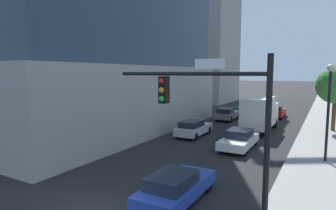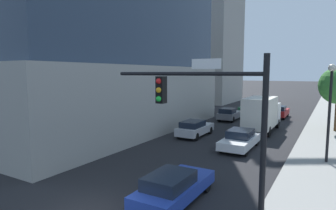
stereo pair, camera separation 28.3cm
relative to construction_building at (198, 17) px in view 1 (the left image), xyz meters
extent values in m
cube|color=gray|center=(23.08, -24.55, -16.08)|extent=(5.38, 120.00, 0.15)
cube|color=#9E9B93|center=(-1.38, -30.72, -13.09)|extent=(22.45, 25.20, 6.13)
cube|color=#9E9B93|center=(-0.04, 0.02, -1.40)|extent=(13.29, 12.42, 29.49)
cylinder|color=black|center=(20.79, -42.35, -13.00)|extent=(0.20, 0.20, 6.00)
cylinder|color=black|center=(17.84, -42.35, -10.65)|extent=(5.90, 0.14, 0.14)
cube|color=black|center=(16.87, -42.35, -11.28)|extent=(0.32, 0.36, 1.05)
sphere|color=red|center=(16.87, -42.54, -10.94)|extent=(0.22, 0.22, 0.22)
sphere|color=orange|center=(16.87, -42.54, -11.28)|extent=(0.22, 0.22, 0.22)
sphere|color=green|center=(16.87, -42.54, -11.62)|extent=(0.22, 0.22, 0.22)
cube|color=white|center=(18.73, -42.35, -10.30)|extent=(1.10, 0.04, 0.36)
cylinder|color=black|center=(22.53, -32.40, -13.25)|extent=(0.16, 0.16, 5.50)
sphere|color=silver|center=(22.53, -32.40, -10.32)|extent=(0.44, 0.44, 0.44)
cylinder|color=brown|center=(23.07, -21.49, -14.52)|extent=(0.36, 0.36, 2.96)
sphere|color=#387F33|center=(23.07, -21.49, -11.77)|extent=(3.41, 3.41, 3.41)
cube|color=#1E6638|center=(12.35, -11.27, -15.59)|extent=(1.72, 4.76, 0.57)
cube|color=#19212D|center=(12.35, -11.30, -15.08)|extent=(1.45, 2.19, 0.45)
cylinder|color=black|center=(11.59, -9.65, -15.82)|extent=(0.22, 0.66, 0.66)
cylinder|color=black|center=(13.11, -9.65, -15.82)|extent=(0.22, 0.66, 0.66)
cylinder|color=black|center=(11.59, -12.89, -15.82)|extent=(0.22, 0.66, 0.66)
cylinder|color=black|center=(13.11, -12.89, -15.82)|extent=(0.22, 0.66, 0.66)
cube|color=silver|center=(16.97, -31.61, -15.58)|extent=(1.92, 4.68, 0.57)
cube|color=#19212D|center=(16.97, -31.51, -15.02)|extent=(1.61, 2.05, 0.56)
cylinder|color=black|center=(16.13, -30.02, -15.82)|extent=(0.22, 0.67, 0.67)
cylinder|color=black|center=(17.82, -30.02, -15.82)|extent=(0.22, 0.67, 0.67)
cylinder|color=black|center=(16.13, -33.20, -15.82)|extent=(0.22, 0.67, 0.67)
cylinder|color=black|center=(17.82, -33.20, -15.82)|extent=(0.22, 0.67, 0.67)
cube|color=#B7B7BC|center=(12.35, -29.29, -15.56)|extent=(1.81, 4.45, 0.64)
cube|color=#19212D|center=(12.35, -29.85, -14.99)|extent=(1.52, 2.29, 0.51)
cylinder|color=black|center=(11.56, -27.78, -15.83)|extent=(0.22, 0.63, 0.63)
cylinder|color=black|center=(13.15, -27.78, -15.83)|extent=(0.22, 0.63, 0.63)
cylinder|color=black|center=(11.56, -30.80, -15.83)|extent=(0.22, 0.63, 0.63)
cylinder|color=black|center=(13.15, -30.80, -15.83)|extent=(0.22, 0.63, 0.63)
cube|color=slate|center=(12.35, -19.64, -15.52)|extent=(1.82, 4.22, 0.65)
cube|color=#19212D|center=(12.35, -20.54, -14.92)|extent=(1.53, 1.81, 0.55)
cylinder|color=black|center=(11.55, -18.21, -15.80)|extent=(0.22, 0.71, 0.71)
cylinder|color=black|center=(13.15, -18.21, -15.80)|extent=(0.22, 0.71, 0.71)
cylinder|color=black|center=(11.55, -21.07, -15.80)|extent=(0.22, 0.71, 0.71)
cylinder|color=black|center=(13.15, -21.07, -15.80)|extent=(0.22, 0.71, 0.71)
cube|color=#233D9E|center=(16.97, -41.41, -15.60)|extent=(1.87, 4.61, 0.56)
cube|color=#19212D|center=(16.97, -41.91, -15.06)|extent=(1.57, 2.23, 0.53)
cylinder|color=black|center=(16.15, -39.84, -15.83)|extent=(0.22, 0.65, 0.65)
cylinder|color=black|center=(17.80, -39.84, -15.83)|extent=(0.22, 0.65, 0.65)
cylinder|color=black|center=(16.15, -42.98, -15.83)|extent=(0.22, 0.65, 0.65)
cube|color=red|center=(16.97, -14.65, -15.49)|extent=(1.90, 4.40, 0.70)
cube|color=#19212D|center=(16.97, -15.23, -14.89)|extent=(1.60, 1.97, 0.51)
cylinder|color=black|center=(16.14, -13.16, -15.79)|extent=(0.22, 0.72, 0.72)
cylinder|color=black|center=(17.81, -13.16, -15.79)|extent=(0.22, 0.72, 0.72)
cylinder|color=black|center=(16.14, -16.15, -15.79)|extent=(0.22, 0.72, 0.72)
cylinder|color=black|center=(17.81, -16.15, -15.79)|extent=(0.22, 0.72, 0.72)
cube|color=silver|center=(16.97, -21.92, -14.62)|extent=(2.31, 1.85, 1.95)
cube|color=silver|center=(16.97, -25.31, -14.22)|extent=(2.31, 4.61, 2.73)
cylinder|color=black|center=(15.96, -21.92, -15.69)|extent=(0.30, 0.93, 0.93)
cylinder|color=black|center=(17.99, -21.92, -15.69)|extent=(0.30, 0.93, 0.93)
cylinder|color=black|center=(15.96, -26.46, -15.69)|extent=(0.30, 0.93, 0.93)
cylinder|color=black|center=(17.99, -26.46, -15.69)|extent=(0.30, 0.93, 0.93)
camera|label=1|loc=(22.42, -51.94, -10.62)|focal=30.46mm
camera|label=2|loc=(22.66, -51.80, -10.62)|focal=30.46mm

